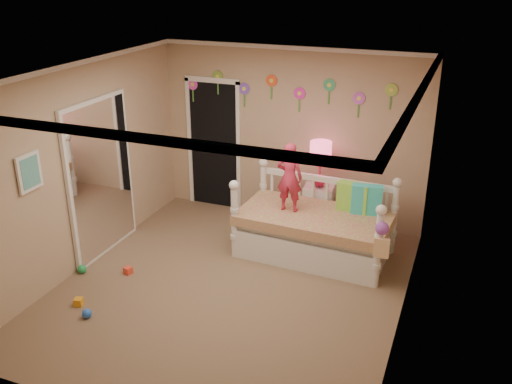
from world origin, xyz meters
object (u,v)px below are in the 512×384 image
at_px(daybed, 315,217).
at_px(child, 289,177).
at_px(table_lamp, 320,157).
at_px(nightstand, 318,209).

height_order(daybed, child, child).
height_order(child, table_lamp, child).
bearing_deg(daybed, child, -173.15).
xyz_separation_m(child, nightstand, (0.21, 0.75, -0.73)).
bearing_deg(daybed, nightstand, 104.29).
distance_m(daybed, table_lamp, 0.94).
relative_size(daybed, nightstand, 2.89).
relative_size(child, table_lamp, 1.40).
bearing_deg(child, table_lamp, -108.08).
xyz_separation_m(child, table_lamp, (0.21, 0.75, 0.06)).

